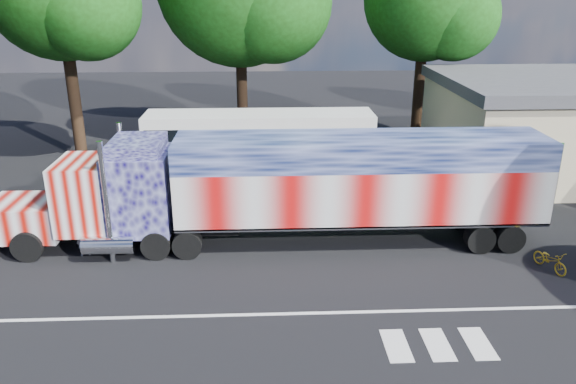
{
  "coord_description": "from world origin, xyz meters",
  "views": [
    {
      "loc": [
        -0.93,
        -18.31,
        9.81
      ],
      "look_at": [
        0.0,
        3.0,
        1.9
      ],
      "focal_mm": 35.0,
      "sensor_mm": 36.0,
      "label": 1
    }
  ],
  "objects_px": {
    "semi_truck": "(291,186)",
    "coach_bus": "(260,144)",
    "bicycle": "(550,260)",
    "woman": "(84,236)"
  },
  "relations": [
    {
      "from": "semi_truck",
      "to": "bicycle",
      "type": "bearing_deg",
      "value": -16.38
    },
    {
      "from": "coach_bus",
      "to": "woman",
      "type": "xyz_separation_m",
      "value": [
        -6.71,
        -9.17,
        -1.01
      ]
    },
    {
      "from": "woman",
      "to": "bicycle",
      "type": "relative_size",
      "value": 1.06
    },
    {
      "from": "semi_truck",
      "to": "coach_bus",
      "type": "distance_m",
      "value": 8.51
    },
    {
      "from": "semi_truck",
      "to": "coach_bus",
      "type": "relative_size",
      "value": 1.83
    },
    {
      "from": "coach_bus",
      "to": "bicycle",
      "type": "bearing_deg",
      "value": -46.47
    },
    {
      "from": "semi_truck",
      "to": "coach_bus",
      "type": "xyz_separation_m",
      "value": [
        -1.25,
        8.4,
        -0.6
      ]
    },
    {
      "from": "coach_bus",
      "to": "woman",
      "type": "distance_m",
      "value": 11.4
    },
    {
      "from": "coach_bus",
      "to": "bicycle",
      "type": "distance_m",
      "value": 15.44
    },
    {
      "from": "coach_bus",
      "to": "bicycle",
      "type": "height_order",
      "value": "coach_bus"
    }
  ]
}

